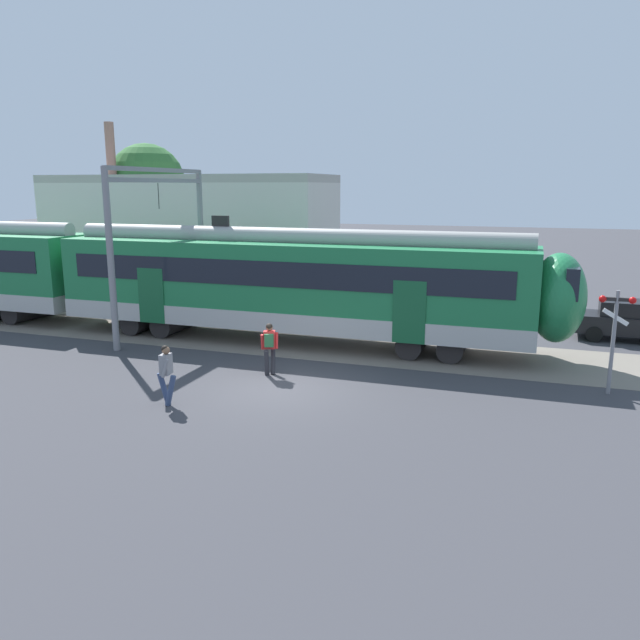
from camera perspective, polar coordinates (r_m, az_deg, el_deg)
The scene contains 10 objects.
ground_plane at distance 18.49m, azimuth -3.70°, elevation -6.25°, with size 160.00×160.00×0.00m, color #38383D.
track_bed at distance 29.74m, azimuth -23.08°, elevation -0.14°, with size 80.00×4.40×0.01m, color slate.
commuter_train at distance 27.78m, azimuth -19.63°, elevation 4.04°, with size 38.05×3.07×4.73m.
pedestrian_grey at distance 17.35m, azimuth -13.88°, elevation -4.50°, with size 0.67×0.54×1.67m.
pedestrian_red at distance 19.52m, azimuth -4.64°, elevation -2.25°, with size 0.53×0.71×1.67m.
parked_car_black at distance 26.71m, azimuth 26.40°, elevation -0.03°, with size 4.06×1.88×1.54m.
catenary_gantry at distance 25.76m, azimuth -14.42°, elevation 8.39°, with size 0.24×6.64×6.53m.
crossing_signal at distance 19.30m, azimuth 25.34°, elevation -0.45°, with size 0.96×0.22×3.00m.
background_building at distance 34.18m, azimuth -11.91°, elevation 7.48°, with size 15.31×5.00×9.20m.
street_tree_left at distance 38.09m, azimuth -15.56°, elevation 12.04°, with size 4.34×4.34×8.24m.
Camera 1 is at (6.79, -16.19, 5.82)m, focal length 35.00 mm.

